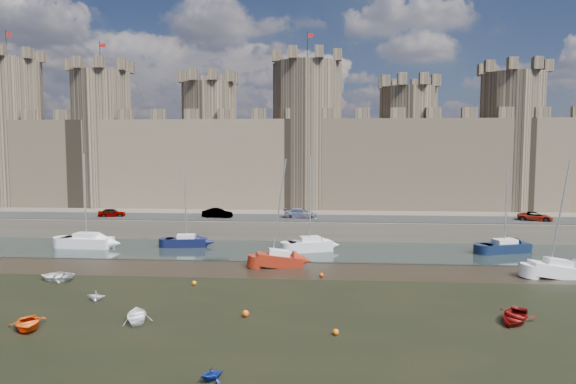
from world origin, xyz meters
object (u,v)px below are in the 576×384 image
object	(u,v)px
car_2	(301,213)
car_3	(535,217)
dinghy_0	(28,324)
sailboat_4	(279,259)
sailboat_1	(186,241)
sailboat_2	(310,245)
sailboat_5	(558,269)
car_1	(217,213)
dinghy_1	(212,374)
sailboat_3	(505,246)
sailboat_0	(87,241)
car_0	(112,213)

from	to	relation	value
car_2	car_3	distance (m)	30.64
dinghy_0	sailboat_4	bearing A→B (deg)	20.11
dinghy_0	sailboat_1	bearing A→B (deg)	52.43
sailboat_2	sailboat_5	xyz separation A→B (m)	(23.35, -10.09, -0.08)
car_1	dinghy_1	size ratio (longest dim) A/B	2.98
car_3	sailboat_3	world-z (taller)	sailboat_3
sailboat_3	sailboat_4	xyz separation A→B (m)	(-25.11, -8.77, 0.03)
sailboat_0	sailboat_3	size ratio (longest dim) A/B	1.15
sailboat_1	dinghy_1	bearing A→B (deg)	-79.67
car_1	sailboat_0	size ratio (longest dim) A/B	0.36
car_0	sailboat_3	xyz separation A→B (m)	(50.00, -8.65, -2.35)
car_3	dinghy_0	bearing A→B (deg)	146.22
car_2	car_3	bearing A→B (deg)	-86.80
sailboat_1	sailboat_5	size ratio (longest dim) A/B	0.87
sailboat_4	sailboat_1	bearing A→B (deg)	130.56
car_0	dinghy_1	xyz separation A→B (m)	(23.85, -43.24, -2.75)
dinghy_1	sailboat_0	bearing A→B (deg)	-11.43
sailboat_3	sailboat_4	world-z (taller)	sailboat_4
car_1	sailboat_2	world-z (taller)	sailboat_2
car_3	car_2	bearing A→B (deg)	107.13
car_1	sailboat_4	world-z (taller)	sailboat_4
car_0	car_2	xyz separation A→B (m)	(26.14, 0.69, 0.06)
sailboat_0	sailboat_4	size ratio (longest dim) A/B	1.03
dinghy_1	sailboat_4	bearing A→B (deg)	-47.97
sailboat_0	car_3	bearing A→B (deg)	13.80
sailboat_5	dinghy_1	xyz separation A→B (m)	(-27.23, -23.49, -0.42)
car_3	sailboat_0	xyz separation A→B (m)	(-55.88, -9.80, -2.24)
dinghy_1	car_0	bearing A→B (deg)	-16.79
sailboat_4	sailboat_5	size ratio (longest dim) A/B	1.01
car_2	dinghy_0	bearing A→B (deg)	160.59
car_2	sailboat_2	xyz separation A→B (m)	(1.59, -10.36, -2.32)
sailboat_1	sailboat_4	bearing A→B (deg)	-44.85
car_1	sailboat_0	distance (m)	17.05
sailboat_4	dinghy_0	size ratio (longest dim) A/B	3.33
car_3	sailboat_5	world-z (taller)	sailboat_5
sailboat_1	sailboat_3	bearing A→B (deg)	-8.24
car_2	dinghy_0	xyz separation A→B (m)	(-16.15, -37.41, -2.83)
sailboat_4	car_3	bearing A→B (deg)	17.19
sailboat_1	sailboat_3	size ratio (longest dim) A/B	0.97
car_2	dinghy_1	distance (m)	44.08
car_1	car_2	distance (m)	11.39
car_0	car_3	bearing A→B (deg)	-102.94
sailboat_4	sailboat_0	bearing A→B (deg)	149.89
car_2	sailboat_0	world-z (taller)	sailboat_0
car_1	sailboat_0	bearing A→B (deg)	131.88
car_1	dinghy_0	size ratio (longest dim) A/B	1.23
sailboat_4	dinghy_0	bearing A→B (deg)	-139.52
sailboat_0	sailboat_1	size ratio (longest dim) A/B	1.19
sailboat_4	dinghy_1	distance (m)	25.85
car_1	sailboat_5	world-z (taller)	sailboat_5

